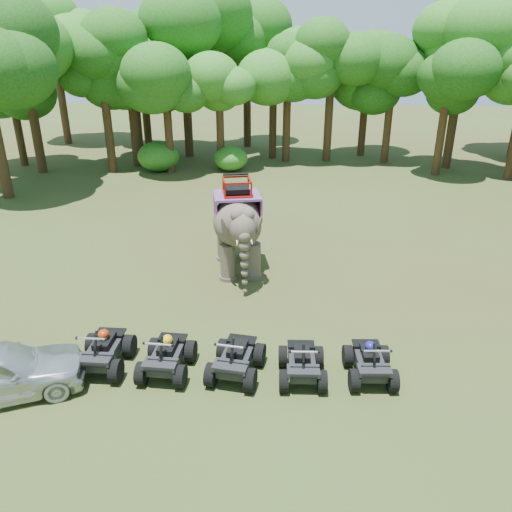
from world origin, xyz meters
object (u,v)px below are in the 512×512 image
object	(u,v)px
atv_2	(236,354)
atv_1	(166,351)
elephant	(238,224)
atv_3	(302,358)
atv_4	(370,358)
atv_0	(103,346)

from	to	relation	value
atv_2	atv_1	bearing A→B (deg)	-170.95
elephant	atv_2	size ratio (longest dim) A/B	2.45
atv_3	elephant	bearing A→B (deg)	107.01
elephant	atv_2	bearing A→B (deg)	-96.10
elephant	atv_2	distance (m)	6.70
atv_4	atv_3	bearing A→B (deg)	-178.36
atv_0	atv_2	world-z (taller)	atv_0
atv_0	elephant	bearing A→B (deg)	66.01
atv_2	atv_3	bearing A→B (deg)	7.39
atv_0	atv_3	distance (m)	5.29
elephant	atv_1	xyz separation A→B (m)	(-1.32, -6.57, -1.15)
elephant	atv_3	distance (m)	7.10
elephant	atv_0	size ratio (longest dim) A/B	2.41
atv_3	atv_4	world-z (taller)	atv_4
atv_1	elephant	bearing A→B (deg)	82.50
atv_0	atv_4	world-z (taller)	atv_0
atv_2	atv_4	bearing A→B (deg)	10.48
atv_1	atv_4	world-z (taller)	atv_1
atv_1	atv_4	xyz separation A→B (m)	(5.30, 0.06, -0.03)
atv_0	atv_3	bearing A→B (deg)	-0.68
elephant	atv_1	distance (m)	6.80
atv_1	atv_3	world-z (taller)	atv_1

